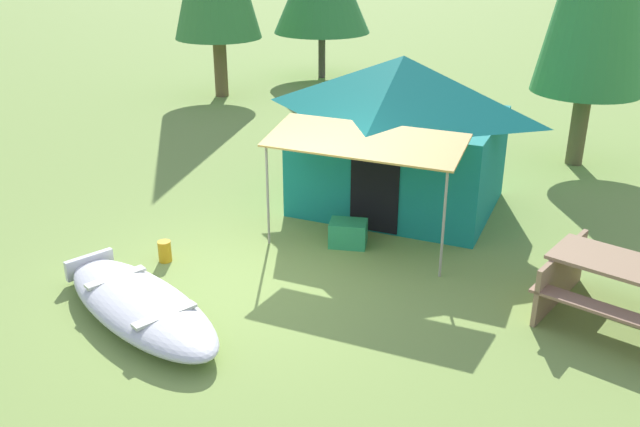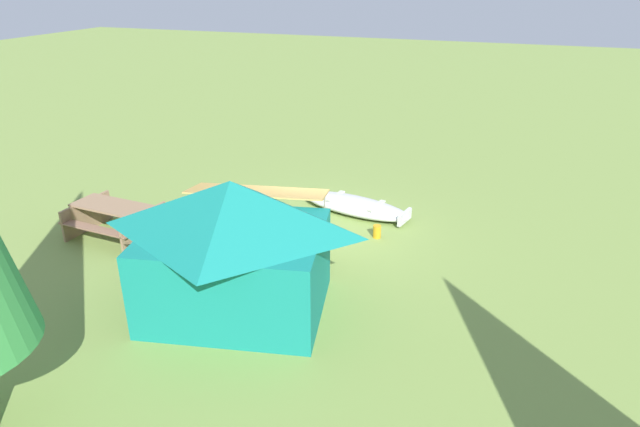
{
  "view_description": "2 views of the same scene",
  "coord_description": "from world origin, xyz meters",
  "px_view_note": "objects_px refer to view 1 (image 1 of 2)",
  "views": [
    {
      "loc": [
        5.41,
        -6.17,
        4.45
      ],
      "look_at": [
        0.41,
        0.92,
        0.71
      ],
      "focal_mm": 38.51,
      "sensor_mm": 36.0,
      "label": 1
    },
    {
      "loc": [
        -4.05,
        10.85,
        5.71
      ],
      "look_at": [
        -0.33,
        0.68,
        0.9
      ],
      "focal_mm": 30.9,
      "sensor_mm": 36.0,
      "label": 2
    }
  ],
  "objects_px": {
    "canvas_cabin_tent": "(400,131)",
    "fuel_can": "(165,251)",
    "picnic_table": "(634,289)",
    "cooler_box": "(348,233)",
    "beached_rowboat": "(140,304)"
  },
  "relations": [
    {
      "from": "canvas_cabin_tent",
      "to": "fuel_can",
      "type": "xyz_separation_m",
      "value": [
        -1.65,
        -3.7,
        -1.14
      ]
    },
    {
      "from": "beached_rowboat",
      "to": "cooler_box",
      "type": "bearing_deg",
      "value": 73.27
    },
    {
      "from": "beached_rowboat",
      "to": "cooler_box",
      "type": "height_order",
      "value": "cooler_box"
    },
    {
      "from": "canvas_cabin_tent",
      "to": "picnic_table",
      "type": "xyz_separation_m",
      "value": [
        4.08,
        -1.7,
        -0.8
      ]
    },
    {
      "from": "picnic_table",
      "to": "cooler_box",
      "type": "bearing_deg",
      "value": -178.76
    },
    {
      "from": "beached_rowboat",
      "to": "fuel_can",
      "type": "distance_m",
      "value": 1.51
    },
    {
      "from": "cooler_box",
      "to": "fuel_can",
      "type": "bearing_deg",
      "value": -133.54
    },
    {
      "from": "canvas_cabin_tent",
      "to": "fuel_can",
      "type": "relative_size",
      "value": 13.54
    },
    {
      "from": "picnic_table",
      "to": "cooler_box",
      "type": "height_order",
      "value": "picnic_table"
    },
    {
      "from": "fuel_can",
      "to": "canvas_cabin_tent",
      "type": "bearing_deg",
      "value": 65.99
    },
    {
      "from": "canvas_cabin_tent",
      "to": "cooler_box",
      "type": "bearing_deg",
      "value": -84.37
    },
    {
      "from": "canvas_cabin_tent",
      "to": "cooler_box",
      "type": "relative_size",
      "value": 7.63
    },
    {
      "from": "picnic_table",
      "to": "cooler_box",
      "type": "relative_size",
      "value": 3.74
    },
    {
      "from": "beached_rowboat",
      "to": "canvas_cabin_tent",
      "type": "height_order",
      "value": "canvas_cabin_tent"
    },
    {
      "from": "picnic_table",
      "to": "canvas_cabin_tent",
      "type": "bearing_deg",
      "value": 157.44
    }
  ]
}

